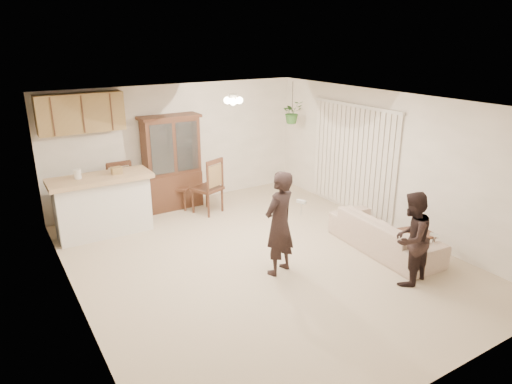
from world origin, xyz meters
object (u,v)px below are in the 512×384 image
side_table (415,246)px  chair_hutch_right (208,197)px  child (411,240)px  chair_hutch_left (180,195)px  sofa (385,230)px  chair_bar (126,206)px  china_hutch (172,163)px  adult (279,217)px

side_table → chair_hutch_right: size_ratio=0.49×
child → chair_hutch_right: 4.24m
child → chair_hutch_left: child is taller
side_table → chair_hutch_right: (-1.86, 3.66, 0.06)m
sofa → side_table: 0.56m
child → chair_hutch_right: size_ratio=1.18×
chair_hutch_left → chair_hutch_right: size_ratio=0.87×
side_table → chair_hutch_right: 4.10m
chair_bar → chair_hutch_right: bearing=-13.3°
china_hutch → child: bearing=-70.5°
chair_hutch_left → chair_hutch_right: 0.67m
adult → chair_hutch_left: (-0.19, 3.37, -0.62)m
adult → chair_bar: (-1.38, 3.19, -0.58)m
side_table → chair_bar: bearing=130.2°
chair_bar → chair_hutch_right: chair_bar is taller
china_hutch → chair_hutch_right: china_hutch is taller
chair_bar → chair_hutch_left: (1.19, 0.18, -0.05)m
child → side_table: (0.62, 0.38, -0.41)m
adult → child: bearing=119.7°
china_hutch → chair_hutch_right: bearing=-54.1°
child → chair_bar: child is taller
china_hutch → chair_hutch_left: china_hutch is taller
adult → chair_hutch_left: size_ratio=1.82×
side_table → chair_bar: size_ratio=0.49×
chair_hutch_left → chair_bar: bearing=-125.1°
chair_bar → adult: bearing=-66.4°
china_hutch → chair_bar: (-1.09, -0.26, -0.63)m
sofa → chair_hutch_right: size_ratio=1.64×
adult → chair_hutch_right: (0.18, 2.81, -0.58)m
chair_hutch_left → chair_hutch_right: bearing=-10.4°
china_hutch → side_table: china_hutch is taller
child → china_hutch: 4.99m
sofa → child: bearing=154.9°
side_table → child: bearing=-148.3°
sofa → side_table: size_ratio=3.33×
china_hutch → side_table: (2.33, -4.30, -0.69)m
child → chair_hutch_left: (-1.60, 4.60, -0.40)m
side_table → chair_hutch_right: chair_hutch_right is taller
adult → chair_hutch_right: adult is taller
adult → china_hutch: china_hutch is taller
china_hutch → chair_bar: bearing=-166.9°
adult → chair_hutch_left: bearing=-106.1°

